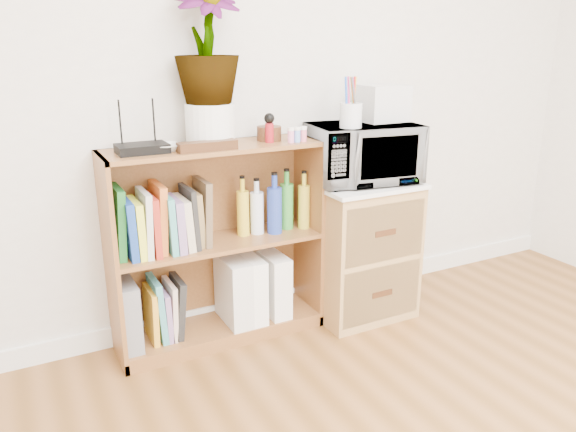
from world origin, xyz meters
TOP-DOWN VIEW (x-y plane):
  - skirting_board at (0.00, 2.24)m, footprint 4.00×0.02m
  - bookshelf at (-0.35, 2.10)m, footprint 1.00×0.30m
  - wicker_unit at (0.40, 2.02)m, footprint 0.50×0.45m
  - microwave at (0.40, 2.02)m, footprint 0.56×0.42m
  - pen_cup at (0.28, 1.95)m, footprint 0.10×0.10m
  - small_appliance at (0.54, 2.06)m, footprint 0.23×0.19m
  - router at (-0.67, 2.08)m, footprint 0.21×0.14m
  - white_bowl at (-0.58, 2.07)m, footprint 0.13×0.13m
  - plant_pot at (-0.36, 2.12)m, footprint 0.22×0.22m
  - potted_plant at (-0.36, 2.12)m, footprint 0.28×0.28m
  - trinket_box at (-0.41, 2.00)m, footprint 0.26×0.06m
  - kokeshi_doll at (-0.09, 2.06)m, footprint 0.04×0.04m
  - wooden_bowl at (-0.07, 2.11)m, footprint 0.11×0.11m
  - paint_jars at (0.02, 2.01)m, footprint 0.10×0.04m
  - file_box at (-0.80, 2.10)m, footprint 0.09×0.25m
  - magazine_holder_left at (-0.28, 2.09)m, footprint 0.10×0.26m
  - magazine_holder_mid at (-0.20, 2.09)m, footprint 0.10×0.26m
  - magazine_holder_right at (-0.07, 2.09)m, footprint 0.10×0.25m
  - cookbooks at (-0.61, 2.10)m, footprint 0.42×0.20m
  - liquor_bottles at (-0.06, 2.10)m, footprint 0.37×0.07m
  - lower_books at (-0.62, 2.10)m, footprint 0.17×0.19m

SIDE VIEW (x-z plane):
  - skirting_board at x=0.00m, z-range 0.00..0.10m
  - lower_books at x=-0.62m, z-range 0.06..0.35m
  - file_box at x=-0.80m, z-range 0.07..0.38m
  - magazine_holder_right at x=-0.07m, z-range 0.07..0.38m
  - magazine_holder_mid at x=-0.20m, z-range 0.07..0.40m
  - magazine_holder_left at x=-0.28m, z-range 0.07..0.40m
  - wicker_unit at x=0.40m, z-range 0.00..0.70m
  - bookshelf at x=-0.35m, z-range 0.00..0.95m
  - cookbooks at x=-0.61m, z-range 0.48..0.79m
  - liquor_bottles at x=-0.06m, z-range 0.50..0.79m
  - microwave at x=0.40m, z-range 0.72..1.01m
  - white_bowl at x=-0.58m, z-range 0.95..0.98m
  - router at x=-0.67m, z-range 0.95..0.99m
  - trinket_box at x=-0.41m, z-range 0.95..0.99m
  - paint_jars at x=0.02m, z-range 0.95..1.00m
  - wooden_bowl at x=-0.07m, z-range 0.95..1.02m
  - kokeshi_doll at x=-0.09m, z-range 0.95..1.04m
  - plant_pot at x=-0.36m, z-range 0.95..1.14m
  - pen_cup at x=0.28m, z-range 1.01..1.12m
  - small_appliance at x=0.54m, z-range 1.01..1.19m
  - potted_plant at x=-0.36m, z-range 1.14..1.64m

